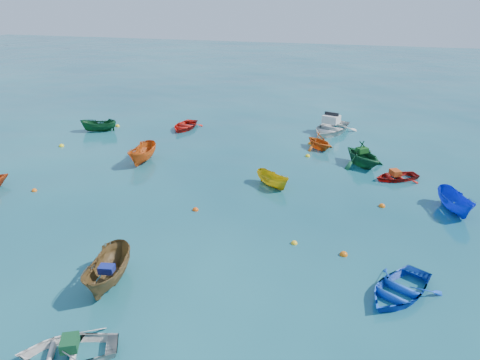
# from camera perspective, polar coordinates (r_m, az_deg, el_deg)

# --- Properties ---
(ground) EXTENTS (160.00, 160.00, 0.00)m
(ground) POSITION_cam_1_polar(r_m,az_deg,el_deg) (22.81, -3.41, -5.56)
(ground) COLOR #0A3D4E
(ground) RESTS_ON ground
(dinghy_white_near) EXTENTS (3.74, 3.33, 0.64)m
(dinghy_white_near) POSITION_cam_1_polar(r_m,az_deg,el_deg) (16.58, -20.18, -19.45)
(dinghy_white_near) COLOR silver
(dinghy_white_near) RESTS_ON ground
(sampan_brown_mid) EXTENTS (1.87, 3.60, 1.33)m
(sampan_brown_mid) POSITION_cam_1_polar(r_m,az_deg,el_deg) (19.31, -15.54, -12.15)
(sampan_brown_mid) COLOR brown
(sampan_brown_mid) RESTS_ON ground
(dinghy_blue_se) EXTENTS (3.79, 4.18, 0.71)m
(dinghy_blue_se) POSITION_cam_1_polar(r_m,az_deg,el_deg) (19.04, 18.70, -13.12)
(dinghy_blue_se) COLOR blue
(dinghy_blue_se) RESTS_ON ground
(sampan_yellow_mid) EXTENTS (2.57, 2.30, 0.98)m
(sampan_yellow_mid) POSITION_cam_1_polar(r_m,az_deg,el_deg) (27.16, 3.99, -0.80)
(sampan_yellow_mid) COLOR gold
(sampan_yellow_mid) RESTS_ON ground
(sampan_orange_n) EXTENTS (1.47, 3.39, 1.28)m
(sampan_orange_n) POSITION_cam_1_polar(r_m,az_deg,el_deg) (31.53, -11.68, 2.15)
(sampan_orange_n) COLOR #C95112
(sampan_orange_n) RESTS_ON ground
(dinghy_green_n) EXTENTS (4.21, 4.27, 1.70)m
(dinghy_green_n) POSITION_cam_1_polar(r_m,az_deg,el_deg) (31.31, 14.60, 1.73)
(dinghy_green_n) COLOR #13532C
(dinghy_green_n) RESTS_ON ground
(dinghy_red_ne) EXTENTS (3.29, 3.00, 0.56)m
(dinghy_red_ne) POSITION_cam_1_polar(r_m,az_deg,el_deg) (29.65, 18.47, 0.09)
(dinghy_red_ne) COLOR #A3120D
(dinghy_red_ne) RESTS_ON ground
(sampan_blue_far) EXTENTS (2.05, 3.21, 1.16)m
(sampan_blue_far) POSITION_cam_1_polar(r_m,az_deg,el_deg) (26.52, 24.60, -3.52)
(sampan_blue_far) COLOR #1030D3
(sampan_blue_far) RESTS_ON ground
(dinghy_red_far) EXTENTS (2.46, 3.38, 0.69)m
(dinghy_red_far) POSITION_cam_1_polar(r_m,az_deg,el_deg) (38.62, -6.76, 6.23)
(dinghy_red_far) COLOR red
(dinghy_red_far) RESTS_ON ground
(dinghy_orange_far) EXTENTS (3.23, 3.22, 1.29)m
(dinghy_orange_far) POSITION_cam_1_polar(r_m,az_deg,el_deg) (33.99, 9.57, 3.80)
(dinghy_orange_far) COLOR #D15A13
(dinghy_orange_far) RESTS_ON ground
(sampan_green_far) EXTENTS (2.97, 1.95, 1.08)m
(sampan_green_far) POSITION_cam_1_polar(r_m,az_deg,el_deg) (39.29, -16.78, 5.70)
(sampan_green_far) COLOR #104821
(sampan_green_far) RESTS_ON ground
(motorboat_white) EXTENTS (4.54, 5.37, 1.55)m
(motorboat_white) POSITION_cam_1_polar(r_m,az_deg,el_deg) (38.01, 10.95, 5.71)
(motorboat_white) COLOR silver
(motorboat_white) RESTS_ON ground
(tarp_green_a) EXTENTS (0.76, 0.84, 0.33)m
(tarp_green_a) POSITION_cam_1_polar(r_m,az_deg,el_deg) (16.25, -20.05, -18.16)
(tarp_green_a) COLOR #114725
(tarp_green_a) RESTS_ON dinghy_white_near
(tarp_blue_a) EXTENTS (0.63, 0.52, 0.27)m
(tarp_blue_a) POSITION_cam_1_polar(r_m,az_deg,el_deg) (18.76, -15.95, -10.39)
(tarp_blue_a) COLOR navy
(tarp_blue_a) RESTS_ON sampan_brown_mid
(tarp_green_b) EXTENTS (0.85, 0.83, 0.33)m
(tarp_green_b) POSITION_cam_1_polar(r_m,az_deg,el_deg) (31.05, 14.67, 3.54)
(tarp_green_b) COLOR #134E18
(tarp_green_b) RESTS_ON dinghy_green_n
(tarp_orange_b) EXTENTS (0.76, 0.82, 0.32)m
(tarp_orange_b) POSITION_cam_1_polar(r_m,az_deg,el_deg) (29.44, 18.41, 0.87)
(tarp_orange_b) COLOR #B43D12
(tarp_orange_b) RESTS_ON dinghy_red_ne
(buoy_or_a) EXTENTS (0.31, 0.31, 0.31)m
(buoy_or_a) POSITION_cam_1_polar(r_m,az_deg,el_deg) (28.96, -23.78, -1.24)
(buoy_or_a) COLOR orange
(buoy_or_a) RESTS_ON ground
(buoy_ye_a) EXTENTS (0.30, 0.30, 0.30)m
(buoy_ye_a) POSITION_cam_1_polar(r_m,az_deg,el_deg) (21.40, 6.61, -7.71)
(buoy_ye_a) COLOR yellow
(buoy_ye_a) RESTS_ON ground
(buoy_or_b) EXTENTS (0.35, 0.35, 0.35)m
(buoy_or_b) POSITION_cam_1_polar(r_m,az_deg,el_deg) (20.91, 12.50, -8.93)
(buoy_or_b) COLOR #D0600B
(buoy_or_b) RESTS_ON ground
(buoy_ye_b) EXTENTS (0.37, 0.37, 0.37)m
(buoy_ye_b) POSITION_cam_1_polar(r_m,az_deg,el_deg) (36.39, -20.93, 3.85)
(buoy_ye_b) COLOR yellow
(buoy_ye_b) RESTS_ON ground
(buoy_or_c) EXTENTS (0.32, 0.32, 0.32)m
(buoy_or_c) POSITION_cam_1_polar(r_m,az_deg,el_deg) (24.37, -5.46, -3.70)
(buoy_or_c) COLOR #DA490B
(buoy_or_c) RESTS_ON ground
(buoy_ye_c) EXTENTS (0.34, 0.34, 0.34)m
(buoy_ye_c) POSITION_cam_1_polar(r_m,az_deg,el_deg) (32.26, 8.24, 2.86)
(buoy_ye_c) COLOR yellow
(buoy_ye_c) RESTS_ON ground
(buoy_or_d) EXTENTS (0.35, 0.35, 0.35)m
(buoy_or_d) POSITION_cam_1_polar(r_m,az_deg,el_deg) (25.77, 16.90, -3.12)
(buoy_or_d) COLOR #D55E0B
(buoy_or_d) RESTS_ON ground
(buoy_ye_d) EXTENTS (0.36, 0.36, 0.36)m
(buoy_ye_d) POSITION_cam_1_polar(r_m,az_deg,el_deg) (40.32, -14.71, 6.34)
(buoy_ye_d) COLOR yellow
(buoy_ye_d) RESTS_ON ground
(buoy_or_e) EXTENTS (0.38, 0.38, 0.38)m
(buoy_or_e) POSITION_cam_1_polar(r_m,az_deg,el_deg) (34.90, 8.59, 4.36)
(buoy_or_e) COLOR orange
(buoy_or_e) RESTS_ON ground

